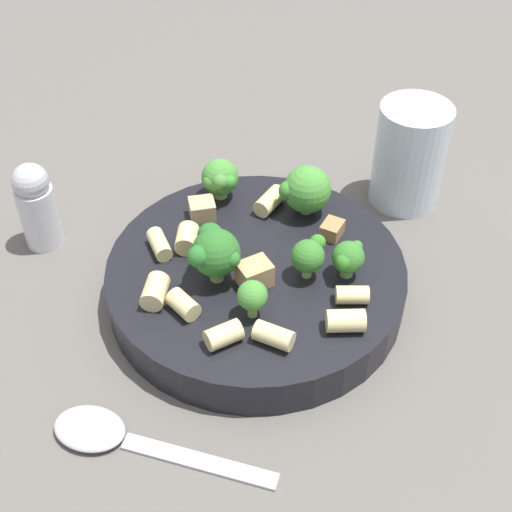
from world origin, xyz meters
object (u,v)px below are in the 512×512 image
(pasta_bowl, at_px, (256,278))
(rigatoni_0, at_px, (224,335))
(broccoli_floret_1, at_px, (220,178))
(rigatoni_6, at_px, (159,244))
(rigatoni_5, at_px, (155,291))
(chicken_chunk_2, at_px, (261,274))
(broccoli_floret_2, at_px, (348,257))
(rigatoni_2, at_px, (274,336))
(broccoli_floret_5, at_px, (309,255))
(rigatoni_7, at_px, (352,295))
(drinking_glass, at_px, (409,160))
(broccoli_floret_4, at_px, (306,189))
(rigatoni_8, at_px, (346,321))
(broccoli_floret_3, at_px, (257,296))
(rigatoni_4, at_px, (183,305))
(chicken_chunk_1, at_px, (332,229))
(broccoli_floret_0, at_px, (215,252))
(rigatoni_3, at_px, (270,201))
(spoon, at_px, (118,437))
(rigatoni_1, at_px, (187,239))
(pepper_shaker, at_px, (37,205))
(chicken_chunk_0, at_px, (202,209))

(pasta_bowl, bearing_deg, rigatoni_0, 166.82)
(broccoli_floret_1, xyz_separation_m, rigatoni_6, (-0.07, 0.04, -0.01))
(rigatoni_5, relative_size, chicken_chunk_2, 1.07)
(broccoli_floret_2, xyz_separation_m, rigatoni_2, (-0.07, 0.05, -0.01))
(rigatoni_6, bearing_deg, broccoli_floret_5, -100.50)
(broccoli_floret_1, xyz_separation_m, rigatoni_0, (-0.16, -0.02, -0.01))
(rigatoni_2, distance_m, rigatoni_6, 0.13)
(rigatoni_7, distance_m, drinking_glass, 0.18)
(broccoli_floret_1, height_order, broccoli_floret_4, broccoli_floret_4)
(rigatoni_8, bearing_deg, broccoli_floret_2, -3.18)
(broccoli_floret_3, xyz_separation_m, rigatoni_4, (0.00, 0.05, -0.01))
(broccoli_floret_1, xyz_separation_m, rigatoni_2, (-0.16, -0.05, -0.01))
(chicken_chunk_1, bearing_deg, rigatoni_2, 159.40)
(rigatoni_0, bearing_deg, rigatoni_7, -64.21)
(broccoli_floret_5, xyz_separation_m, rigatoni_5, (-0.03, 0.11, -0.01))
(pasta_bowl, bearing_deg, rigatoni_4, 135.91)
(broccoli_floret_0, relative_size, rigatoni_3, 1.51)
(rigatoni_7, bearing_deg, broccoli_floret_3, 104.08)
(rigatoni_3, xyz_separation_m, chicken_chunk_2, (-0.09, 0.00, 0.00))
(chicken_chunk_1, bearing_deg, rigatoni_3, 57.72)
(broccoli_floret_0, bearing_deg, broccoli_floret_1, 2.84)
(pasta_bowl, height_order, rigatoni_2, rigatoni_2)
(rigatoni_3, bearing_deg, broccoli_floret_0, 156.56)
(broccoli_floret_0, xyz_separation_m, rigatoni_2, (-0.06, -0.05, -0.02))
(rigatoni_0, bearing_deg, pasta_bowl, -13.18)
(broccoli_floret_5, distance_m, rigatoni_7, 0.04)
(rigatoni_8, distance_m, chicken_chunk_2, 0.07)
(chicken_chunk_2, bearing_deg, broccoli_floret_4, -20.58)
(broccoli_floret_0, distance_m, spoon, 0.15)
(drinking_glass, bearing_deg, rigatoni_2, 151.44)
(broccoli_floret_2, height_order, rigatoni_1, broccoli_floret_2)
(rigatoni_8, xyz_separation_m, drinking_glass, (0.20, -0.06, 0.00))
(broccoli_floret_5, distance_m, chicken_chunk_2, 0.04)
(broccoli_floret_2, distance_m, broccoli_floret_5, 0.03)
(rigatoni_7, bearing_deg, rigatoni_8, 167.38)
(broccoli_floret_3, distance_m, rigatoni_3, 0.12)
(rigatoni_5, height_order, drinking_glass, drinking_glass)
(rigatoni_4, bearing_deg, rigatoni_3, -25.23)
(broccoli_floret_1, height_order, pepper_shaker, pepper_shaker)
(broccoli_floret_4, relative_size, rigatoni_4, 1.83)
(broccoli_floret_5, relative_size, rigatoni_6, 1.14)
(broccoli_floret_0, xyz_separation_m, broccoli_floret_1, (0.10, 0.00, -0.01))
(rigatoni_1, xyz_separation_m, rigatoni_3, (0.05, -0.06, -0.00))
(chicken_chunk_0, relative_size, spoon, 0.13)
(broccoli_floret_3, xyz_separation_m, rigatoni_7, (0.02, -0.07, -0.01))
(broccoli_floret_5, relative_size, rigatoni_2, 1.19)
(rigatoni_1, bearing_deg, chicken_chunk_0, -11.90)
(broccoli_floret_4, distance_m, rigatoni_3, 0.03)
(rigatoni_2, height_order, spoon, rigatoni_2)
(chicken_chunk_0, relative_size, drinking_glass, 0.22)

